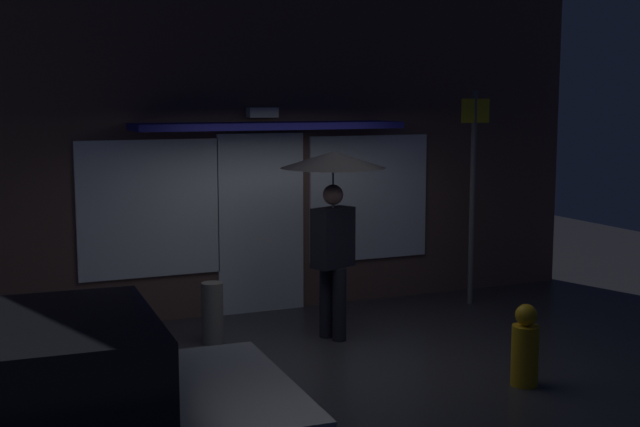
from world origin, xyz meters
TOP-DOWN VIEW (x-y plane):
  - ground_plane at (0.00, 0.00)m, footprint 18.00×18.00m
  - building_facade at (0.00, 2.34)m, footprint 8.92×1.00m
  - person_with_umbrella at (0.30, 0.71)m, footprint 1.13×1.13m
  - street_sign_post at (2.59, 1.48)m, footprint 0.40×0.07m
  - sidewalk_bollard at (-0.95, 1.07)m, footprint 0.23×0.23m
  - fire_hydrant at (1.30, -1.37)m, footprint 0.25×0.25m

SIDE VIEW (x-z plane):
  - ground_plane at x=0.00m, z-range 0.00..0.00m
  - sidewalk_bollard at x=-0.95m, z-range 0.00..0.67m
  - fire_hydrant at x=1.30m, z-range -0.03..0.73m
  - street_sign_post at x=2.59m, z-range 0.17..2.88m
  - person_with_umbrella at x=0.30m, z-range 0.59..2.64m
  - building_facade at x=0.00m, z-range -0.02..4.43m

